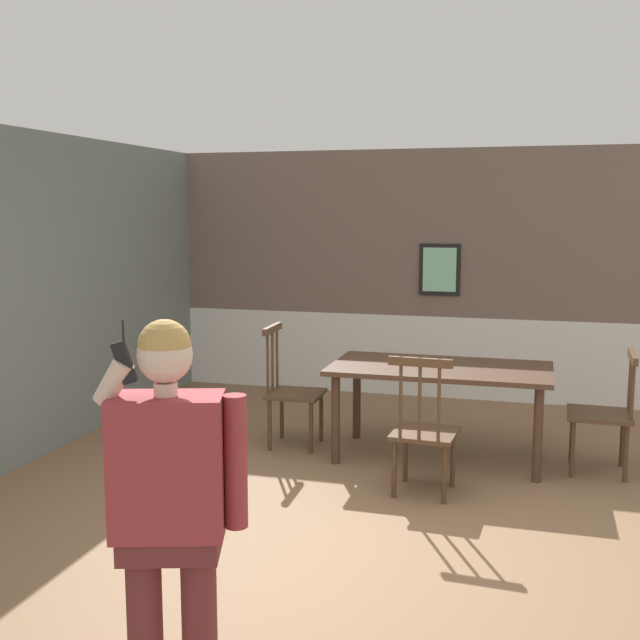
# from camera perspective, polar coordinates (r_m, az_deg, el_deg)

# --- Properties ---
(ground_plane) EXTENTS (8.32, 8.32, 0.00)m
(ground_plane) POSITION_cam_1_polar(r_m,az_deg,el_deg) (5.10, 3.86, -15.27)
(ground_plane) COLOR #846042
(room_back_partition) EXTENTS (6.06, 0.17, 2.65)m
(room_back_partition) POSITION_cam_1_polar(r_m,az_deg,el_deg) (8.46, 9.22, 2.92)
(room_back_partition) COLOR #756056
(room_back_partition) RESTS_ON ground_plane
(dining_table) EXTENTS (1.76, 0.94, 0.77)m
(dining_table) POSITION_cam_1_polar(r_m,az_deg,el_deg) (6.41, 8.75, -4.12)
(dining_table) COLOR #4C3323
(dining_table) RESTS_ON ground_plane
(chair_near_window) EXTENTS (0.49, 0.49, 0.95)m
(chair_near_window) POSITION_cam_1_polar(r_m,az_deg,el_deg) (6.43, 20.04, -6.36)
(chair_near_window) COLOR #513823
(chair_near_window) RESTS_ON ground_plane
(chair_by_doorway) EXTENTS (0.47, 0.47, 1.02)m
(chair_by_doorway) POSITION_cam_1_polar(r_m,az_deg,el_deg) (5.63, 7.56, -7.92)
(chair_by_doorway) COLOR #513823
(chair_by_doorway) RESTS_ON ground_plane
(chair_at_table_head) EXTENTS (0.47, 0.47, 1.04)m
(chair_at_table_head) POSITION_cam_1_polar(r_m,az_deg,el_deg) (6.72, -2.11, -5.10)
(chair_at_table_head) COLOR #513823
(chair_at_table_head) RESTS_ON ground_plane
(person_figure) EXTENTS (0.55, 0.35, 1.62)m
(person_figure) POSITION_cam_1_polar(r_m,az_deg,el_deg) (3.13, -10.84, -12.54)
(person_figure) COLOR brown
(person_figure) RESTS_ON ground_plane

